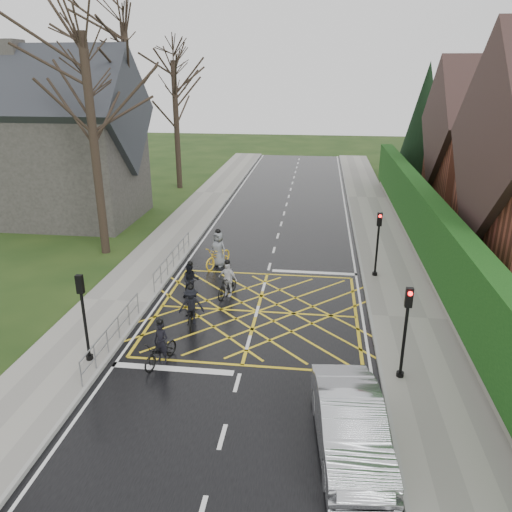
% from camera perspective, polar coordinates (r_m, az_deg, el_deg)
% --- Properties ---
extents(ground, '(120.00, 120.00, 0.00)m').
position_cam_1_polar(ground, '(20.51, 0.11, -6.37)').
color(ground, black).
rests_on(ground, ground).
extents(road, '(9.00, 80.00, 0.01)m').
position_cam_1_polar(road, '(20.50, 0.11, -6.36)').
color(road, black).
rests_on(road, ground).
extents(sidewalk_right, '(3.00, 80.00, 0.15)m').
position_cam_1_polar(sidewalk_right, '(20.69, 16.96, -6.86)').
color(sidewalk_right, gray).
rests_on(sidewalk_right, ground).
extents(sidewalk_left, '(3.00, 80.00, 0.15)m').
position_cam_1_polar(sidewalk_left, '(21.96, -15.68, -5.07)').
color(sidewalk_left, gray).
rests_on(sidewalk_left, ground).
extents(stone_wall, '(0.50, 38.00, 0.70)m').
position_cam_1_polar(stone_wall, '(26.32, 18.80, -0.46)').
color(stone_wall, slate).
rests_on(stone_wall, ground).
extents(hedge, '(0.90, 38.00, 2.80)m').
position_cam_1_polar(hedge, '(25.78, 19.24, 3.18)').
color(hedge, '#0F350E').
rests_on(hedge, stone_wall).
extents(house_far, '(9.80, 8.80, 10.30)m').
position_cam_1_polar(house_far, '(38.56, 26.60, 11.06)').
color(house_far, brown).
rests_on(house_far, ground).
extents(conifer, '(4.60, 4.60, 10.00)m').
position_cam_1_polar(conifer, '(45.17, 18.61, 14.02)').
color(conifer, black).
rests_on(conifer, ground).
extents(church, '(8.80, 7.80, 11.00)m').
position_cam_1_polar(church, '(34.32, -20.70, 11.94)').
color(church, '#2D2B28').
rests_on(church, ground).
extents(tree_near, '(9.24, 9.24, 11.44)m').
position_cam_1_polar(tree_near, '(26.69, -18.53, 16.57)').
color(tree_near, black).
rests_on(tree_near, ground).
extents(tree_mid, '(10.08, 10.08, 12.48)m').
position_cam_1_polar(tree_mid, '(34.43, -14.42, 18.82)').
color(tree_mid, black).
rests_on(tree_mid, ground).
extents(tree_far, '(8.40, 8.40, 10.40)m').
position_cam_1_polar(tree_far, '(41.84, -9.24, 17.38)').
color(tree_far, black).
rests_on(tree_far, ground).
extents(railing_south, '(0.05, 5.04, 1.03)m').
position_cam_1_polar(railing_south, '(18.29, -16.07, -8.02)').
color(railing_south, slate).
rests_on(railing_south, ground).
extents(railing_north, '(0.05, 6.04, 1.03)m').
position_cam_1_polar(railing_north, '(24.71, -9.48, 0.12)').
color(railing_north, slate).
rests_on(railing_north, ground).
extents(traffic_light_ne, '(0.24, 0.31, 3.21)m').
position_cam_1_polar(traffic_light_ne, '(23.78, 13.70, 1.23)').
color(traffic_light_ne, black).
rests_on(traffic_light_ne, ground).
extents(traffic_light_se, '(0.24, 0.31, 3.21)m').
position_cam_1_polar(traffic_light_se, '(16.14, 16.64, -8.56)').
color(traffic_light_se, black).
rests_on(traffic_light_se, ground).
extents(traffic_light_sw, '(0.24, 0.31, 3.21)m').
position_cam_1_polar(traffic_light_sw, '(17.28, -19.00, -6.82)').
color(traffic_light_sw, black).
rests_on(traffic_light_sw, ground).
extents(cyclist_rear, '(1.13, 1.79, 1.65)m').
position_cam_1_polar(cyclist_rear, '(17.20, -10.81, -10.42)').
color(cyclist_rear, black).
rests_on(cyclist_rear, ground).
extents(cyclist_back, '(0.89, 1.74, 1.68)m').
position_cam_1_polar(cyclist_back, '(21.67, -7.48, -3.18)').
color(cyclist_back, black).
rests_on(cyclist_back, ground).
extents(cyclist_mid, '(1.06, 1.77, 1.64)m').
position_cam_1_polar(cyclist_mid, '(19.46, -7.42, -6.14)').
color(cyclist_mid, black).
rests_on(cyclist_mid, ground).
extents(cyclist_front, '(0.97, 1.74, 1.68)m').
position_cam_1_polar(cyclist_front, '(21.66, -3.29, -3.08)').
color(cyclist_front, black).
rests_on(cyclist_front, ground).
extents(cyclist_lead, '(1.44, 2.13, 1.96)m').
position_cam_1_polar(cyclist_lead, '(24.94, -4.33, 0.28)').
color(cyclist_lead, gold).
rests_on(cyclist_lead, ground).
extents(car, '(2.12, 4.80, 1.53)m').
position_cam_1_polar(car, '(13.65, 10.71, -18.41)').
color(car, '#AAADB1').
rests_on(car, ground).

